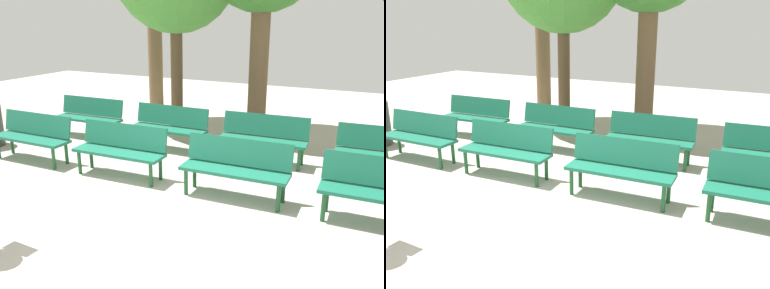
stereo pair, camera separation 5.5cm
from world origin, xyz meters
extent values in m
plane|color=#B2A899|center=(0.00, 0.00, 0.00)|extent=(24.00, 24.00, 0.00)
cube|color=#19664C|center=(-3.01, 1.40, 0.43)|extent=(1.60, 0.46, 0.05)
cube|color=#19664C|center=(-3.01, 1.60, 0.68)|extent=(1.60, 0.14, 0.40)
cylinder|color=#194C28|center=(-2.31, 1.25, 0.20)|extent=(0.06, 0.06, 0.40)
cylinder|color=#194C28|center=(-3.71, 1.56, 0.20)|extent=(0.06, 0.06, 0.40)
cylinder|color=#194C28|center=(-2.31, 1.57, 0.20)|extent=(0.06, 0.06, 0.40)
cube|color=#19664C|center=(-1.06, 1.48, 0.43)|extent=(1.62, 0.50, 0.05)
cube|color=#19664C|center=(-1.07, 1.68, 0.68)|extent=(1.60, 0.19, 0.40)
cylinder|color=#194C28|center=(-1.76, 1.29, 0.20)|extent=(0.06, 0.06, 0.40)
cylinder|color=#194C28|center=(-0.36, 1.35, 0.20)|extent=(0.06, 0.06, 0.40)
cylinder|color=#194C28|center=(-1.77, 1.61, 0.20)|extent=(0.06, 0.06, 0.40)
cylinder|color=#194C28|center=(-0.37, 1.67, 0.20)|extent=(0.06, 0.06, 0.40)
cube|color=#19664C|center=(0.96, 1.53, 0.43)|extent=(1.62, 0.50, 0.05)
cube|color=#19664C|center=(0.96, 1.73, 0.68)|extent=(1.60, 0.19, 0.40)
cylinder|color=#194C28|center=(0.27, 1.34, 0.20)|extent=(0.06, 0.06, 0.40)
cylinder|color=#194C28|center=(1.67, 1.40, 0.20)|extent=(0.06, 0.06, 0.40)
cylinder|color=#194C28|center=(0.26, 1.66, 0.20)|extent=(0.06, 0.06, 0.40)
cylinder|color=#194C28|center=(1.66, 1.72, 0.20)|extent=(0.06, 0.06, 0.40)
cylinder|color=#194C28|center=(2.27, 1.40, 0.20)|extent=(0.06, 0.06, 0.40)
cylinder|color=#194C28|center=(2.26, 1.72, 0.20)|extent=(0.06, 0.06, 0.40)
cube|color=#19664C|center=(-3.09, 3.08, 0.43)|extent=(1.61, 0.49, 0.05)
cube|color=#19664C|center=(-3.10, 3.28, 0.68)|extent=(1.60, 0.18, 0.40)
cylinder|color=#194C28|center=(-3.79, 2.90, 0.20)|extent=(0.06, 0.06, 0.40)
cylinder|color=#194C28|center=(-2.39, 2.95, 0.20)|extent=(0.06, 0.06, 0.40)
cylinder|color=#194C28|center=(-3.80, 3.22, 0.20)|extent=(0.06, 0.06, 0.40)
cylinder|color=#194C28|center=(-2.40, 3.27, 0.20)|extent=(0.06, 0.06, 0.40)
cube|color=#19664C|center=(-1.07, 3.11, 0.43)|extent=(1.60, 0.45, 0.05)
cube|color=#19664C|center=(-1.07, 3.31, 0.68)|extent=(1.60, 0.13, 0.40)
cylinder|color=#194C28|center=(-1.77, 2.95, 0.20)|extent=(0.06, 0.06, 0.40)
cylinder|color=#194C28|center=(-0.37, 2.96, 0.20)|extent=(0.06, 0.06, 0.40)
cylinder|color=#194C28|center=(-1.77, 3.27, 0.20)|extent=(0.06, 0.06, 0.40)
cylinder|color=#194C28|center=(-0.37, 3.28, 0.20)|extent=(0.06, 0.06, 0.40)
cube|color=#19664C|center=(0.87, 3.22, 0.43)|extent=(1.62, 0.53, 0.05)
cube|color=#19664C|center=(0.86, 3.42, 0.68)|extent=(1.60, 0.21, 0.40)
cylinder|color=#194C28|center=(0.18, 3.02, 0.20)|extent=(0.06, 0.06, 0.40)
cylinder|color=#194C28|center=(1.58, 3.10, 0.20)|extent=(0.06, 0.06, 0.40)
cylinder|color=#194C28|center=(0.16, 3.34, 0.20)|extent=(0.06, 0.06, 0.40)
cylinder|color=#194C28|center=(1.56, 3.42, 0.20)|extent=(0.06, 0.06, 0.40)
cylinder|color=#194C28|center=(2.24, 3.06, 0.20)|extent=(0.06, 0.06, 0.40)
cylinder|color=#194C28|center=(2.22, 3.38, 0.20)|extent=(0.06, 0.06, 0.40)
cylinder|color=brown|center=(0.05, 5.38, 1.59)|extent=(0.44, 0.44, 3.18)
cylinder|color=brown|center=(-3.41, 6.54, 1.41)|extent=(0.42, 0.42, 2.81)
cylinder|color=brown|center=(-1.88, 5.02, 1.39)|extent=(0.29, 0.29, 2.78)
camera|label=1|loc=(2.88, -3.67, 2.57)|focal=37.90mm
camera|label=2|loc=(2.93, -3.64, 2.57)|focal=37.90mm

